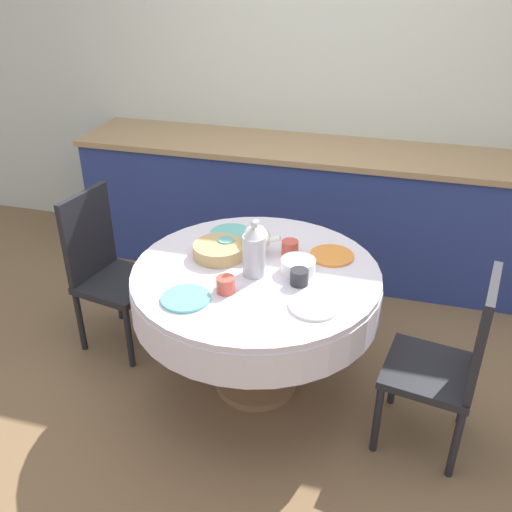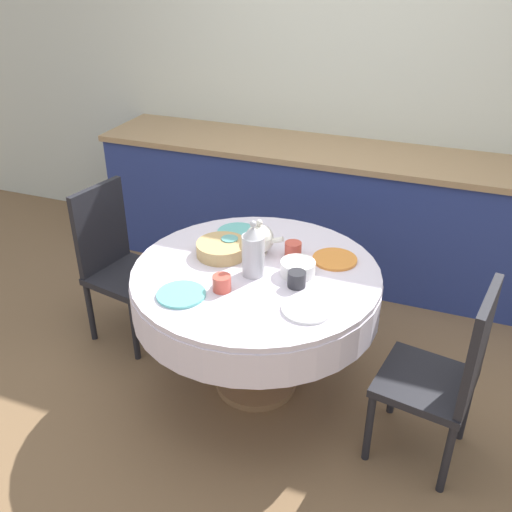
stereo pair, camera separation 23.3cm
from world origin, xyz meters
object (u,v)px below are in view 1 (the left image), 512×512
Objects in this scene: chair_left at (451,360)px; teapot at (256,239)px; chair_right at (106,266)px; coffee_carafe at (255,252)px.

teapot is at bearing 81.59° from chair_left.
chair_left and chair_right have the same top height.
chair_left is 3.29× the size of coffee_carafe.
coffee_carafe reaches higher than chair_right.
chair_left is 1.00× the size of chair_right.
chair_left is at bearing -18.04° from teapot.
chair_right is 3.29× the size of coffee_carafe.
chair_left is at bearing -7.49° from coffee_carafe.
teapot is (-0.99, 0.32, 0.31)m from chair_left.
coffee_carafe reaches higher than teapot.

